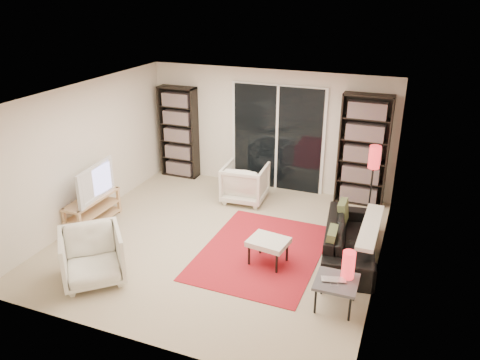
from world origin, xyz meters
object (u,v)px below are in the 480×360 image
Objects in this scene: sofa at (351,240)px; side_table at (336,283)px; armchair_front at (92,256)px; bookshelf_right at (363,151)px; ottoman at (268,243)px; tv_stand at (93,210)px; bookshelf_left at (179,132)px; floor_lamp at (374,165)px; armchair_back at (245,183)px.

side_table is (0.03, -1.33, 0.08)m from sofa.
sofa is at bearing -10.75° from armchair_front.
ottoman is (-0.95, -2.67, -0.70)m from bookshelf_right.
sofa is at bearing 7.54° from tv_stand.
ottoman is 1.14× the size of side_table.
side_table is at bearing -39.64° from bookshelf_left.
side_table is 0.38× the size of floor_lamp.
armchair_front is (-1.04, -3.27, 0.01)m from armchair_back.
ottoman is at bearing -1.59° from tv_stand.
armchair_front is 4.68m from floor_lamp.
tv_stand is 2.83m from armchair_back.
sofa is at bearing -85.49° from bookshelf_right.
armchair_back is at bearing 177.27° from floor_lamp.
bookshelf_left is 3.85m from bookshelf_right.
floor_lamp reaches higher than sofa.
armchair_front is (1.08, -1.40, 0.12)m from tv_stand.
bookshelf_right reaches higher than armchair_back.
sofa is 2.36× the size of armchair_back.
tv_stand is 1.84× the size of ottoman.
armchair_back is 2.25m from ottoman.
side_table is (2.25, -2.63, -0.01)m from armchair_back.
ottoman is (2.90, -2.67, -0.63)m from bookshelf_left.
armchair_front is at bearing -148.78° from ottoman.
sofa is at bearing 31.03° from ottoman.
bookshelf_left is 2.40× the size of armchair_back.
armchair_back is (2.12, 1.87, 0.11)m from tv_stand.
floor_lamp is (3.38, 3.15, 0.72)m from armchair_front.
bookshelf_left is 4.21m from floor_lamp.
sofa is 1.29m from ottoman.
bookshelf_left reaches higher than sofa.
bookshelf_left is 0.93× the size of bookshelf_right.
bookshelf_left is at bearing 137.37° from ottoman.
bookshelf_left is 2.02m from armchair_back.
bookshelf_right is 2.16m from sofa.
bookshelf_right is 5.09m from armchair_front.
ottoman is (2.16, 1.31, -0.04)m from armchair_front.
bookshelf_right is at bearing -164.62° from armchair_back.
bookshelf_left is 4.54m from sofa.
armchair_front is (-3.10, -3.98, -0.67)m from bookshelf_right.
bookshelf_left is 3.14× the size of ottoman.
side_table is at bearing 174.06° from sofa.
bookshelf_right is at bearing 10.17° from armchair_front.
armchair_back is at bearing 41.39° from tv_stand.
bookshelf_left reaches higher than floor_lamp.
floor_lamp is (0.12, 1.18, 0.82)m from sofa.
armchair_back is at bearing 130.53° from side_table.
tv_stand is at bearing 37.65° from armchair_back.
ottoman is at bearing -109.47° from bookshelf_right.
bookshelf_right is 4.98m from tv_stand.
ottoman is (-1.10, -0.66, 0.07)m from sofa.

